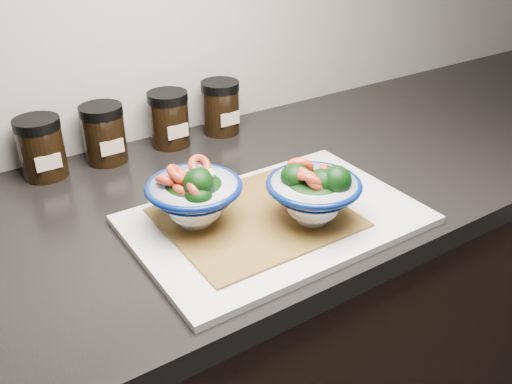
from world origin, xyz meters
TOP-DOWN VIEW (x-y plane):
  - cabinet at (0.00, 1.45)m, footprint 3.43×0.58m
  - countertop at (0.00, 1.45)m, footprint 3.50×0.60m
  - cutting_board at (-0.01, 1.32)m, footprint 0.45×0.30m
  - bamboo_mat at (-0.04, 1.33)m, footprint 0.28×0.24m
  - bowl_left at (-0.13, 1.37)m, footprint 0.15×0.15m
  - bowl_right at (0.03, 1.28)m, footprint 0.15×0.15m
  - spice_jar_a at (-0.27, 1.69)m, footprint 0.08×0.08m
  - spice_jar_b at (-0.16, 1.69)m, footprint 0.08×0.08m
  - spice_jar_c at (-0.02, 1.69)m, footprint 0.08×0.08m
  - spice_jar_d at (0.10, 1.69)m, footprint 0.08×0.08m

SIDE VIEW (x-z plane):
  - cabinet at x=0.00m, z-range 0.00..0.86m
  - countertop at x=0.00m, z-range 0.86..0.90m
  - cutting_board at x=-0.01m, z-range 0.90..0.91m
  - bamboo_mat at x=-0.04m, z-range 0.91..0.92m
  - spice_jar_a at x=-0.27m, z-range 0.90..1.01m
  - spice_jar_b at x=-0.16m, z-range 0.90..1.01m
  - spice_jar_c at x=-0.02m, z-range 0.90..1.01m
  - spice_jar_d at x=0.10m, z-range 0.90..1.01m
  - bowl_right at x=0.03m, z-range 0.91..1.02m
  - bowl_left at x=-0.13m, z-range 0.91..1.02m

